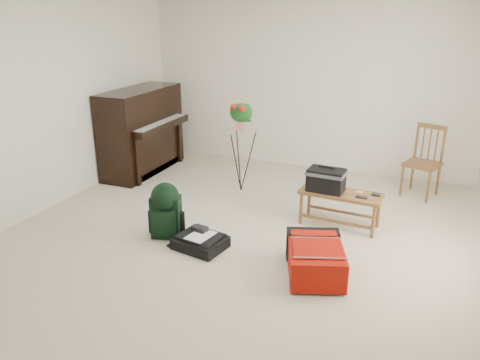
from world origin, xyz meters
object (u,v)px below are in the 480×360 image
at_px(piano, 143,133).
at_px(dining_chair, 423,162).
at_px(red_suitcase, 317,256).
at_px(black_duffel, 200,241).
at_px(flower_stand, 241,147).
at_px(green_backpack, 166,208).
at_px(bench, 331,184).

height_order(piano, dining_chair, piano).
bearing_deg(red_suitcase, dining_chair, 52.39).
relative_size(black_duffel, flower_stand, 0.44).
bearing_deg(red_suitcase, green_backpack, 157.43).
distance_m(bench, red_suitcase, 1.13).
bearing_deg(dining_chair, green_backpack, -118.04).
bearing_deg(flower_stand, bench, -35.40).
height_order(red_suitcase, black_duffel, red_suitcase).
bearing_deg(bench, dining_chair, 59.86).
bearing_deg(flower_stand, green_backpack, -108.76).
distance_m(piano, black_duffel, 2.75).
distance_m(piano, flower_stand, 1.70).
distance_m(dining_chair, flower_stand, 2.39).
height_order(red_suitcase, flower_stand, flower_stand).
height_order(piano, black_duffel, piano).
height_order(bench, dining_chair, dining_chair).
relative_size(red_suitcase, black_duffel, 1.56).
relative_size(bench, green_backpack, 1.50).
relative_size(bench, flower_stand, 0.74).
xyz_separation_m(dining_chair, flower_stand, (-2.26, -0.76, 0.16)).
relative_size(piano, black_duffel, 2.69).
distance_m(piano, red_suitcase, 3.70).
relative_size(dining_chair, green_backpack, 1.51).
bearing_deg(dining_chair, piano, -153.64).
xyz_separation_m(green_backpack, flower_stand, (0.23, 1.59, 0.27)).
xyz_separation_m(piano, flower_stand, (1.68, -0.22, 0.02)).
bearing_deg(green_backpack, piano, 112.53).
xyz_separation_m(bench, dining_chair, (0.92, 1.38, -0.04)).
xyz_separation_m(red_suitcase, black_duffel, (-1.22, 0.00, -0.09)).
bearing_deg(black_duffel, green_backpack, 178.62).
distance_m(black_duffel, flower_stand, 1.79).
bearing_deg(piano, dining_chair, 7.76).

